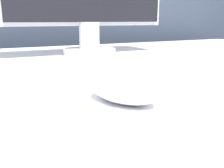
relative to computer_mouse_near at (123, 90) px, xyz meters
The scene contains 3 objects.
partition_panel 0.99m from the computer_mouse_near, 88.47° to the left, with size 5.00×0.03×1.02m.
computer_mouse_near is the anchor object (origin of this frame).
keyboard 0.19m from the computer_mouse_near, 89.82° to the left, with size 0.40×0.14×0.02m.
Camera 1 is at (-0.20, -0.54, 0.86)m, focal length 42.00 mm.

